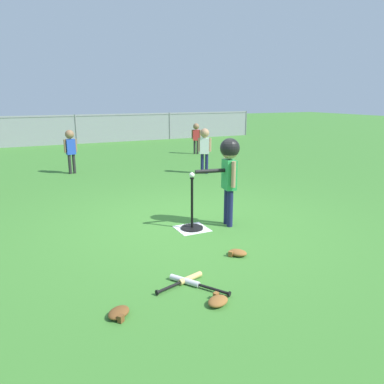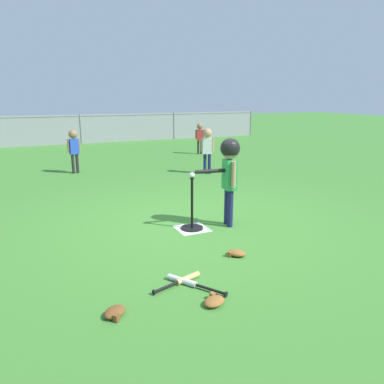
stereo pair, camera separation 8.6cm
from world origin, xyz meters
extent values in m
plane|color=#3D7A2D|center=(0.00, 0.00, 0.00)|extent=(60.00, 60.00, 0.00)
cube|color=white|center=(-0.08, -0.21, 0.00)|extent=(0.44, 0.44, 0.01)
cylinder|color=black|center=(-0.08, -0.21, 0.01)|extent=(0.32, 0.32, 0.03)
cylinder|color=black|center=(-0.08, -0.21, 0.39)|extent=(0.04, 0.04, 0.73)
cylinder|color=black|center=(-0.08, -0.21, 0.75)|extent=(0.06, 0.06, 0.02)
sphere|color=white|center=(-0.08, -0.21, 0.79)|extent=(0.07, 0.07, 0.07)
cylinder|color=#191E4C|center=(0.46, -0.35, 0.28)|extent=(0.09, 0.09, 0.55)
cylinder|color=#191E4C|center=(0.48, -0.23, 0.28)|extent=(0.09, 0.09, 0.55)
cube|color=green|center=(0.47, -0.29, 0.77)|extent=(0.18, 0.26, 0.43)
cylinder|color=tan|center=(0.45, -0.44, 0.80)|extent=(0.06, 0.06, 0.37)
cylinder|color=tan|center=(0.49, -0.14, 0.80)|extent=(0.06, 0.06, 0.37)
sphere|color=tan|center=(0.47, -0.29, 1.12)|extent=(0.25, 0.25, 0.25)
sphere|color=black|center=(0.47, -0.29, 1.15)|extent=(0.28, 0.28, 0.28)
cylinder|color=black|center=(0.26, -0.26, 0.83)|extent=(0.60, 0.14, 0.06)
cylinder|color=#262626|center=(3.17, 6.18, 0.22)|extent=(0.07, 0.07, 0.45)
cylinder|color=#262626|center=(3.09, 6.22, 0.22)|extent=(0.07, 0.07, 0.45)
cube|color=red|center=(3.13, 6.20, 0.62)|extent=(0.23, 0.20, 0.35)
cylinder|color=#8C6647|center=(3.24, 6.14, 0.64)|extent=(0.05, 0.05, 0.30)
cylinder|color=#8C6647|center=(3.02, 6.25, 0.64)|extent=(0.05, 0.05, 0.30)
sphere|color=#8C6647|center=(3.13, 6.20, 0.90)|extent=(0.20, 0.20, 0.20)
cylinder|color=#191E4C|center=(1.95, 3.20, 0.25)|extent=(0.08, 0.08, 0.49)
cylinder|color=#191E4C|center=(1.85, 3.26, 0.25)|extent=(0.08, 0.08, 0.49)
cube|color=white|center=(1.90, 3.23, 0.68)|extent=(0.26, 0.22, 0.38)
cylinder|color=tan|center=(2.02, 3.16, 0.71)|extent=(0.05, 0.05, 0.33)
cylinder|color=tan|center=(1.78, 3.30, 0.71)|extent=(0.05, 0.05, 0.33)
sphere|color=tan|center=(1.90, 3.23, 1.00)|extent=(0.22, 0.22, 0.22)
cylinder|color=#262626|center=(-0.99, 4.65, 0.24)|extent=(0.07, 0.07, 0.48)
cylinder|color=#262626|center=(-1.10, 4.63, 0.24)|extent=(0.07, 0.07, 0.48)
cube|color=#2347B7|center=(-1.04, 4.64, 0.66)|extent=(0.23, 0.17, 0.37)
cylinder|color=#8C6647|center=(-0.91, 4.66, 0.69)|extent=(0.05, 0.05, 0.32)
cylinder|color=#8C6647|center=(-1.17, 4.61, 0.69)|extent=(0.05, 0.05, 0.32)
sphere|color=#8C6647|center=(-1.04, 4.64, 0.96)|extent=(0.21, 0.21, 0.21)
cylinder|color=silver|center=(-0.85, -1.64, 0.03)|extent=(0.23, 0.32, 0.06)
cylinder|color=black|center=(-0.66, -1.92, 0.03)|extent=(0.21, 0.30, 0.03)
cylinder|color=black|center=(-0.57, -2.06, 0.03)|extent=(0.05, 0.04, 0.05)
cylinder|color=#DBB266|center=(-0.77, -1.61, 0.03)|extent=(0.29, 0.14, 0.06)
cylinder|color=black|center=(-1.05, -1.69, 0.03)|extent=(0.28, 0.11, 0.03)
cylinder|color=black|center=(-1.19, -1.74, 0.03)|extent=(0.03, 0.05, 0.05)
ellipsoid|color=brown|center=(0.02, -1.28, 0.04)|extent=(0.26, 0.27, 0.07)
cube|color=brown|center=(-0.08, -1.28, 0.04)|extent=(0.06, 0.06, 0.06)
ellipsoid|color=brown|center=(-0.74, -2.13, 0.04)|extent=(0.27, 0.24, 0.07)
cube|color=brown|center=(-0.71, -2.04, 0.04)|extent=(0.06, 0.06, 0.06)
ellipsoid|color=brown|center=(-1.61, -1.92, 0.04)|extent=(0.27, 0.26, 0.07)
cube|color=brown|center=(-1.62, -2.02, 0.04)|extent=(0.06, 0.06, 0.06)
cylinder|color=slate|center=(0.00, 10.62, 0.57)|extent=(0.06, 0.06, 1.15)
cylinder|color=slate|center=(4.00, 10.62, 0.57)|extent=(0.06, 0.06, 1.15)
cylinder|color=slate|center=(8.00, 10.62, 0.57)|extent=(0.06, 0.06, 1.15)
cube|color=gray|center=(0.00, 10.62, 1.09)|extent=(16.00, 0.03, 0.03)
cube|color=gray|center=(0.00, 10.62, 0.57)|extent=(16.00, 0.01, 1.15)
camera|label=1|loc=(-2.27, -4.79, 1.86)|focal=34.87mm
camera|label=2|loc=(-2.20, -4.83, 1.86)|focal=34.87mm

